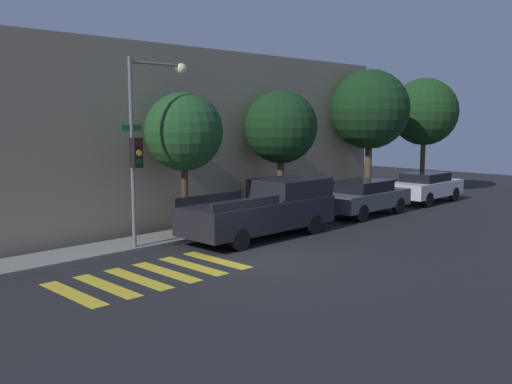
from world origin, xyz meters
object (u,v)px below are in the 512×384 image
at_px(traffic_light_pole, 145,131).
at_px(tree_near_corner, 184,132).
at_px(tree_midblock, 281,127).
at_px(pickup_truck, 266,209).
at_px(sedan_near_corner, 365,197).
at_px(sedan_middle, 426,186).
at_px(tree_behind_truck, 424,112).
at_px(tree_far_end, 370,110).

distance_m(traffic_light_pole, tree_near_corner, 2.02).
bearing_deg(traffic_light_pole, tree_midblock, 4.88).
bearing_deg(pickup_truck, sedan_near_corner, -0.00).
xyz_separation_m(sedan_middle, tree_near_corner, (-13.29, 1.85, 2.82)).
xyz_separation_m(sedan_near_corner, tree_near_corner, (-8.07, 1.85, 2.81)).
xyz_separation_m(pickup_truck, tree_behind_truck, (14.22, 1.85, 3.41)).
relative_size(traffic_light_pole, sedan_middle, 1.39).
xyz_separation_m(sedan_middle, tree_behind_truck, (2.99, 1.85, 3.60)).
relative_size(pickup_truck, tree_far_end, 0.91).
bearing_deg(sedan_near_corner, tree_far_end, 31.76).
bearing_deg(traffic_light_pole, sedan_near_corner, -7.26).
bearing_deg(sedan_near_corner, tree_behind_truck, 12.72).
bearing_deg(pickup_truck, sedan_middle, -0.00).
height_order(tree_far_end, tree_behind_truck, tree_far_end).
bearing_deg(tree_far_end, tree_midblock, 180.00).
bearing_deg(sedan_middle, tree_behind_truck, 31.78).
height_order(sedan_near_corner, tree_near_corner, tree_near_corner).
relative_size(traffic_light_pole, tree_midblock, 1.14).
bearing_deg(tree_midblock, sedan_middle, -12.41).
xyz_separation_m(tree_far_end, tree_behind_truck, (5.22, 0.00, -0.08)).
height_order(sedan_middle, tree_far_end, tree_far_end).
relative_size(tree_midblock, tree_far_end, 0.82).
distance_m(tree_midblock, tree_far_end, 6.24).
bearing_deg(tree_behind_truck, sedan_middle, -148.22).
bearing_deg(tree_midblock, traffic_light_pole, -175.12).
bearing_deg(tree_near_corner, tree_midblock, -0.00).
height_order(tree_near_corner, tree_midblock, tree_midblock).
bearing_deg(tree_midblock, tree_near_corner, 180.00).
relative_size(sedan_middle, tree_midblock, 0.82).
bearing_deg(traffic_light_pole, sedan_middle, -4.78).
distance_m(tree_near_corner, tree_far_end, 11.10).
height_order(pickup_truck, tree_far_end, tree_far_end).
xyz_separation_m(sedan_middle, tree_far_end, (-2.22, 1.85, 3.68)).
bearing_deg(tree_near_corner, tree_behind_truck, 0.00).
bearing_deg(tree_behind_truck, tree_far_end, -180.00).
xyz_separation_m(traffic_light_pole, sedan_middle, (15.21, -1.27, -2.91)).
relative_size(pickup_truck, tree_near_corner, 1.17).
distance_m(sedan_middle, tree_behind_truck, 5.04).
bearing_deg(sedan_middle, sedan_near_corner, 180.00).
bearing_deg(tree_behind_truck, sedan_near_corner, -167.28).
distance_m(tree_midblock, tree_behind_truck, 11.43).
relative_size(pickup_truck, tree_midblock, 1.12).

